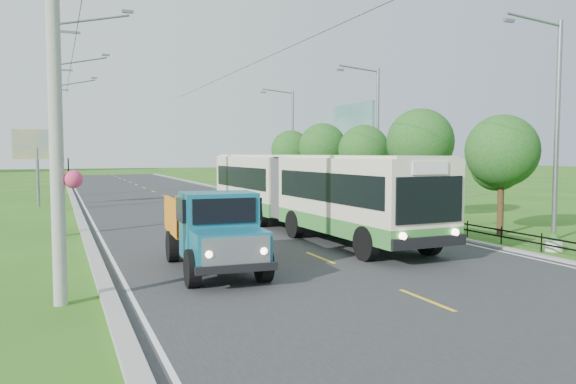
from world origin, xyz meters
TOP-DOWN VIEW (x-y plane):
  - ground at (0.00, 0.00)m, footprint 240.00×240.00m
  - road at (0.00, 20.00)m, footprint 14.00×120.00m
  - curb_left at (-7.20, 20.00)m, footprint 0.40×120.00m
  - curb_right at (7.15, 20.00)m, footprint 0.30×120.00m
  - edge_line_left at (-6.65, 20.00)m, footprint 0.12×120.00m
  - edge_line_right at (6.65, 20.00)m, footprint 0.12×120.00m
  - centre_dash at (0.00, 0.00)m, footprint 0.12×2.20m
  - railing_right at (8.00, 14.00)m, footprint 0.04×40.00m
  - pole_nearest at (-8.24, -3.00)m, footprint 3.51×0.44m
  - pole_near at (-8.26, 9.00)m, footprint 3.51×0.32m
  - pole_mid at (-8.26, 21.00)m, footprint 3.51×0.32m
  - pole_far at (-8.26, 33.00)m, footprint 3.51×0.32m
  - tree_second at (9.86, 2.14)m, footprint 3.18×3.26m
  - tree_third at (9.86, 8.14)m, footprint 3.60×3.62m
  - tree_fourth at (9.86, 14.14)m, footprint 3.24×3.31m
  - tree_fifth at (9.86, 20.14)m, footprint 3.48×3.52m
  - tree_back at (9.86, 26.14)m, footprint 3.30×3.36m
  - streetlight_near at (10.64, 0.00)m, footprint 3.02×0.20m
  - streetlight_mid at (10.64, 14.00)m, footprint 3.02×0.20m
  - streetlight_far at (10.64, 28.00)m, footprint 3.02×0.20m
  - planter_front at (8.60, -2.00)m, footprint 0.64×0.64m
  - planter_near at (8.60, 6.00)m, footprint 0.64×0.64m
  - planter_mid at (8.60, 14.00)m, footprint 0.64×0.64m
  - planter_far at (8.60, 22.00)m, footprint 0.64×0.64m
  - billboard_left at (-9.50, 24.00)m, footprint 3.00×0.20m
  - billboard_right at (12.30, 20.00)m, footprint 0.24×6.00m
  - bus at (2.22, 6.23)m, footprint 3.56×17.88m
  - dump_truck at (-3.91, -0.52)m, footprint 2.57×5.99m

SIDE VIEW (x-z plane):
  - ground at x=0.00m, z-range 0.00..0.00m
  - road at x=0.00m, z-range 0.00..0.02m
  - edge_line_left at x=-6.65m, z-range 0.02..0.02m
  - edge_line_right at x=6.65m, z-range 0.02..0.02m
  - centre_dash at x=0.00m, z-range 0.02..0.02m
  - curb_right at x=7.15m, z-range 0.00..0.10m
  - curb_left at x=-7.20m, z-range 0.00..0.15m
  - planter_front at x=8.60m, z-range -0.05..0.62m
  - planter_near at x=8.60m, z-range -0.05..0.62m
  - planter_mid at x=8.60m, z-range -0.05..0.62m
  - planter_far at x=8.60m, z-range -0.05..0.62m
  - railing_right at x=8.00m, z-range 0.00..0.60m
  - dump_truck at x=-3.91m, z-range 0.16..2.63m
  - bus at x=2.22m, z-range 0.35..3.78m
  - tree_second at x=9.86m, z-range 0.87..6.17m
  - tree_fourth at x=9.86m, z-range 0.89..6.29m
  - tree_back at x=9.86m, z-range 0.90..6.40m
  - tree_fifth at x=9.86m, z-range 0.95..6.75m
  - billboard_left at x=-9.50m, z-range 1.27..6.47m
  - tree_third at x=9.86m, z-range 0.99..6.99m
  - streetlight_near at x=10.64m, z-range 0.37..9.44m
  - streetlight_mid at x=10.64m, z-range 0.37..9.44m
  - streetlight_far at x=10.64m, z-range 0.37..9.44m
  - pole_nearest at x=-8.24m, z-range -0.06..9.94m
  - pole_near at x=-8.26m, z-range 0.09..10.09m
  - pole_mid at x=-8.26m, z-range 0.09..10.09m
  - pole_far at x=-8.26m, z-range 0.09..10.09m
  - billboard_right at x=12.30m, z-range 1.69..8.99m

